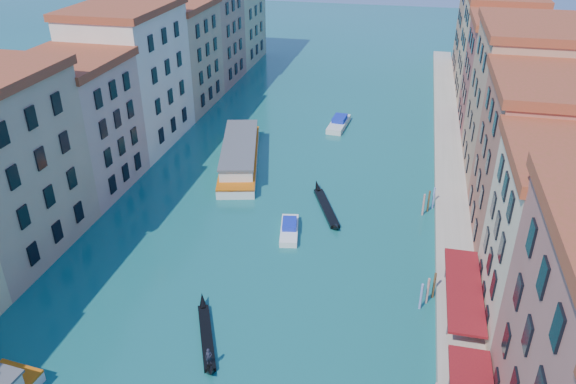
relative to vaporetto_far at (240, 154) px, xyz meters
name	(u,v)px	position (x,y,z in m)	size (l,w,h in m)	color
left_bank_palazzos	(111,94)	(-18.20, -1.62, 8.23)	(12.80, 128.40, 21.00)	tan
right_bank_palazzos	(527,125)	(37.80, -1.29, 8.27)	(12.80, 128.40, 21.00)	#9D4B41
quay	(450,185)	(29.80, -1.29, -0.98)	(4.00, 140.00, 1.00)	#A99D88
mooring_poles_right	(427,380)	(26.90, -37.49, -0.18)	(1.44, 54.24, 3.20)	#50331B
vaporetto_far	(240,154)	(0.00, 0.00, 0.00)	(10.16, 22.61, 3.28)	silver
gondola_fore	(206,335)	(7.79, -35.64, -1.11)	(5.24, 10.25, 2.17)	black
gondola_far	(326,206)	(14.41, -10.36, -1.12)	(5.61, 11.72, 1.75)	black
motorboat_mid	(289,229)	(11.17, -16.85, -0.97)	(3.05, 6.54, 1.30)	white
motorboat_far	(339,123)	(12.05, 17.61, -0.84)	(3.16, 8.13, 1.65)	silver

